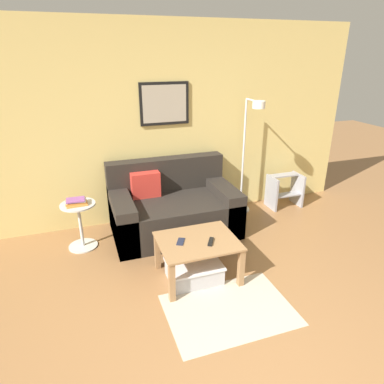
% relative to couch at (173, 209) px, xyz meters
% --- Properties ---
extents(wall_back, '(5.60, 0.09, 2.55)m').
position_rel_couch_xyz_m(wall_back, '(-0.04, 0.49, 0.98)').
color(wall_back, '#DDC472').
rests_on(wall_back, ground_plane).
extents(area_rug, '(1.13, 0.80, 0.01)m').
position_rel_couch_xyz_m(area_rug, '(0.06, -1.61, -0.30)').
color(area_rug, '#C1B299').
rests_on(area_rug, ground_plane).
extents(couch, '(1.55, 0.95, 0.88)m').
position_rel_couch_xyz_m(couch, '(0.00, 0.00, 0.00)').
color(couch, '#28231E').
rests_on(couch, ground_plane).
extents(coffee_table, '(0.78, 0.63, 0.43)m').
position_rel_couch_xyz_m(coffee_table, '(-0.04, -1.04, 0.04)').
color(coffee_table, '#997047').
rests_on(coffee_table, ground_plane).
extents(storage_bin, '(0.54, 0.42, 0.19)m').
position_rel_couch_xyz_m(storage_bin, '(-0.09, -1.08, -0.20)').
color(storage_bin, '#B2B2B7').
rests_on(storage_bin, ground_plane).
extents(floor_lamp, '(0.26, 0.53, 1.61)m').
position_rel_couch_xyz_m(floor_lamp, '(1.11, 0.13, 0.65)').
color(floor_lamp, silver).
rests_on(floor_lamp, ground_plane).
extents(side_table, '(0.40, 0.40, 0.56)m').
position_rel_couch_xyz_m(side_table, '(-1.14, -0.04, 0.04)').
color(side_table, silver).
rests_on(side_table, ground_plane).
extents(book_stack, '(0.24, 0.17, 0.07)m').
position_rel_couch_xyz_m(book_stack, '(-1.15, -0.06, 0.29)').
color(book_stack, '#D18438').
rests_on(book_stack, side_table).
extents(remote_control, '(0.11, 0.15, 0.02)m').
position_rel_couch_xyz_m(remote_control, '(0.07, -1.12, 0.13)').
color(remote_control, black).
rests_on(remote_control, coffee_table).
extents(cell_phone, '(0.12, 0.15, 0.01)m').
position_rel_couch_xyz_m(cell_phone, '(-0.21, -1.02, 0.13)').
color(cell_phone, '#1E2338').
rests_on(cell_phone, coffee_table).
extents(step_stool, '(0.48, 0.32, 0.49)m').
position_rel_couch_xyz_m(step_stool, '(1.78, 0.18, -0.04)').
color(step_stool, '#99999E').
rests_on(step_stool, ground_plane).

